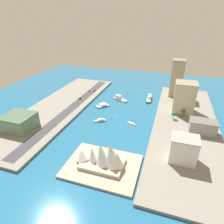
{
  "coord_description": "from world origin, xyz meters",
  "views": [
    {
      "loc": [
        -59.56,
        202.95,
        112.35
      ],
      "look_at": [
        5.96,
        2.23,
        4.8
      ],
      "focal_mm": 30.27,
      "sensor_mm": 36.0,
      "label": 1
    }
  ],
  "objects_px": {
    "yacht_sleek_gray": "(100,120)",
    "apartment_midrise_tan": "(177,78)",
    "terminal_long_green": "(19,122)",
    "catamaran_blue": "(103,105)",
    "sailboat_small_white": "(131,123)",
    "hotel_broad_white": "(183,149)",
    "carpark_squat_concrete": "(203,127)",
    "traffic_light_waterfront": "(78,105)",
    "ferry_green_doubledeck": "(149,98)",
    "hatchback_blue": "(94,91)",
    "office_block_beige": "(184,97)",
    "suv_black": "(80,99)",
    "taxi_yellow_cab": "(89,91)",
    "ferry_white_commuter": "(120,99)",
    "opera_landmark": "(103,157)"
  },
  "relations": [
    {
      "from": "hatchback_blue",
      "to": "ferry_green_doubledeck",
      "type": "bearing_deg",
      "value": 178.72
    },
    {
      "from": "hotel_broad_white",
      "to": "yacht_sleek_gray",
      "type": "bearing_deg",
      "value": -25.76
    },
    {
      "from": "office_block_beige",
      "to": "suv_black",
      "type": "bearing_deg",
      "value": 2.18
    },
    {
      "from": "catamaran_blue",
      "to": "apartment_midrise_tan",
      "type": "bearing_deg",
      "value": -143.87
    },
    {
      "from": "terminal_long_green",
      "to": "opera_landmark",
      "type": "relative_size",
      "value": 0.74
    },
    {
      "from": "taxi_yellow_cab",
      "to": "sailboat_small_white",
      "type": "bearing_deg",
      "value": 139.12
    },
    {
      "from": "apartment_midrise_tan",
      "to": "terminal_long_green",
      "type": "bearing_deg",
      "value": 44.23
    },
    {
      "from": "traffic_light_waterfront",
      "to": "catamaran_blue",
      "type": "bearing_deg",
      "value": -145.57
    },
    {
      "from": "sailboat_small_white",
      "to": "taxi_yellow_cab",
      "type": "relative_size",
      "value": 2.5
    },
    {
      "from": "apartment_midrise_tan",
      "to": "traffic_light_waterfront",
      "type": "distance_m",
      "value": 151.44
    },
    {
      "from": "terminal_long_green",
      "to": "hotel_broad_white",
      "type": "relative_size",
      "value": 1.4
    },
    {
      "from": "yacht_sleek_gray",
      "to": "taxi_yellow_cab",
      "type": "distance_m",
      "value": 95.65
    },
    {
      "from": "catamaran_blue",
      "to": "traffic_light_waterfront",
      "type": "bearing_deg",
      "value": 34.43
    },
    {
      "from": "catamaran_blue",
      "to": "ferry_white_commuter",
      "type": "bearing_deg",
      "value": -120.88
    },
    {
      "from": "catamaran_blue",
      "to": "hatchback_blue",
      "type": "xyz_separation_m",
      "value": [
        31.08,
        -44.95,
        2.02
      ]
    },
    {
      "from": "carpark_squat_concrete",
      "to": "hatchback_blue",
      "type": "distance_m",
      "value": 173.67
    },
    {
      "from": "ferry_white_commuter",
      "to": "carpark_squat_concrete",
      "type": "bearing_deg",
      "value": 150.39
    },
    {
      "from": "sailboat_small_white",
      "to": "hotel_broad_white",
      "type": "xyz_separation_m",
      "value": [
        -54.73,
        49.77,
        13.22
      ]
    },
    {
      "from": "ferry_green_doubledeck",
      "to": "hotel_broad_white",
      "type": "height_order",
      "value": "hotel_broad_white"
    },
    {
      "from": "carpark_squat_concrete",
      "to": "traffic_light_waterfront",
      "type": "relative_size",
      "value": 4.16
    },
    {
      "from": "yacht_sleek_gray",
      "to": "traffic_light_waterfront",
      "type": "bearing_deg",
      "value": -28.26
    },
    {
      "from": "apartment_midrise_tan",
      "to": "hotel_broad_white",
      "type": "distance_m",
      "value": 154.34
    },
    {
      "from": "ferry_green_doubledeck",
      "to": "catamaran_blue",
      "type": "distance_m",
      "value": 72.59
    },
    {
      "from": "catamaran_blue",
      "to": "sailboat_small_white",
      "type": "bearing_deg",
      "value": 144.5
    },
    {
      "from": "catamaran_blue",
      "to": "traffic_light_waterfront",
      "type": "height_order",
      "value": "traffic_light_waterfront"
    },
    {
      "from": "hatchback_blue",
      "to": "suv_black",
      "type": "bearing_deg",
      "value": 78.7
    },
    {
      "from": "apartment_midrise_tan",
      "to": "hotel_broad_white",
      "type": "height_order",
      "value": "apartment_midrise_tan"
    },
    {
      "from": "catamaran_blue",
      "to": "suv_black",
      "type": "distance_m",
      "value": 39.34
    },
    {
      "from": "office_block_beige",
      "to": "taxi_yellow_cab",
      "type": "distance_m",
      "value": 146.87
    },
    {
      "from": "sailboat_small_white",
      "to": "carpark_squat_concrete",
      "type": "height_order",
      "value": "carpark_squat_concrete"
    },
    {
      "from": "terminal_long_green",
      "to": "traffic_light_waterfront",
      "type": "distance_m",
      "value": 75.43
    },
    {
      "from": "terminal_long_green",
      "to": "opera_landmark",
      "type": "distance_m",
      "value": 110.0
    },
    {
      "from": "hatchback_blue",
      "to": "ferry_white_commuter",
      "type": "bearing_deg",
      "value": 160.65
    },
    {
      "from": "yacht_sleek_gray",
      "to": "ferry_white_commuter",
      "type": "bearing_deg",
      "value": -94.03
    },
    {
      "from": "apartment_midrise_tan",
      "to": "terminal_long_green",
      "type": "distance_m",
      "value": 220.95
    },
    {
      "from": "sailboat_small_white",
      "to": "hatchback_blue",
      "type": "distance_m",
      "value": 113.31
    },
    {
      "from": "yacht_sleek_gray",
      "to": "apartment_midrise_tan",
      "type": "xyz_separation_m",
      "value": [
        -81.67,
        -108.87,
        28.48
      ]
    },
    {
      "from": "ferry_white_commuter",
      "to": "hotel_broad_white",
      "type": "distance_m",
      "value": 143.05
    },
    {
      "from": "yacht_sleek_gray",
      "to": "hotel_broad_white",
      "type": "bearing_deg",
      "value": 154.24
    },
    {
      "from": "ferry_green_doubledeck",
      "to": "office_block_beige",
      "type": "xyz_separation_m",
      "value": [
        -46.22,
        29.3,
        19.39
      ]
    },
    {
      "from": "office_block_beige",
      "to": "opera_landmark",
      "type": "xyz_separation_m",
      "value": [
        61.89,
        124.69,
        -10.58
      ]
    },
    {
      "from": "sailboat_small_white",
      "to": "taxi_yellow_cab",
      "type": "xyz_separation_m",
      "value": [
        87.58,
        -75.8,
        2.66
      ]
    },
    {
      "from": "suv_black",
      "to": "traffic_light_waterfront",
      "type": "bearing_deg",
      "value": 111.21
    },
    {
      "from": "ferry_white_commuter",
      "to": "traffic_light_waterfront",
      "type": "xyz_separation_m",
      "value": [
        44.66,
        47.22,
        4.4
      ]
    },
    {
      "from": "ferry_green_doubledeck",
      "to": "hatchback_blue",
      "type": "bearing_deg",
      "value": -1.28
    },
    {
      "from": "hotel_broad_white",
      "to": "ferry_green_doubledeck",
      "type": "bearing_deg",
      "value": -70.46
    },
    {
      "from": "apartment_midrise_tan",
      "to": "terminal_long_green",
      "type": "height_order",
      "value": "apartment_midrise_tan"
    },
    {
      "from": "office_block_beige",
      "to": "taxi_yellow_cab",
      "type": "height_order",
      "value": "office_block_beige"
    },
    {
      "from": "ferry_white_commuter",
      "to": "suv_black",
      "type": "distance_m",
      "value": 58.74
    },
    {
      "from": "catamaran_blue",
      "to": "apartment_midrise_tan",
      "type": "distance_m",
      "value": 119.38
    }
  ]
}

